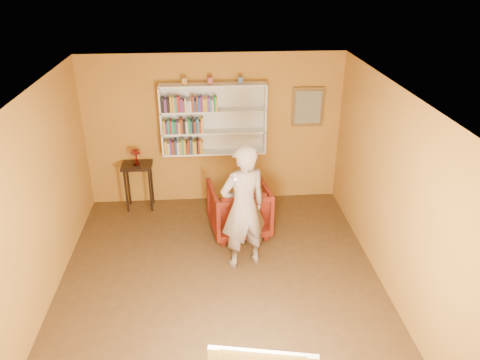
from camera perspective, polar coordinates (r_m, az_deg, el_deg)
name	(u,v)px	position (r m, az deg, el deg)	size (l,w,h in m)	color
room_shell	(219,219)	(6.16, -2.56, -4.74)	(5.30, 5.80, 2.88)	#402B14
bookshelf	(214,119)	(8.13, -3.25, 7.47)	(1.80, 0.29, 1.23)	silver
books_row_lower	(184,147)	(8.20, -6.85, 4.06)	(0.67, 0.19, 0.27)	gold
books_row_middle	(183,126)	(8.06, -6.94, 6.53)	(0.68, 0.19, 0.27)	gold
books_row_upper	(189,104)	(7.94, -6.23, 9.16)	(0.93, 0.19, 0.26)	black
ornament_left	(184,81)	(7.89, -6.80, 11.87)	(0.08, 0.08, 0.11)	#AD7431
ornament_centre	(210,81)	(7.89, -3.64, 12.01)	(0.08, 0.08, 0.12)	brown
ornament_right	(240,80)	(7.91, 0.05, 12.08)	(0.08, 0.08, 0.11)	#42556E
framed_painting	(308,107)	(8.32, 8.28, 8.81)	(0.55, 0.05, 0.70)	brown
console_table	(138,172)	(8.40, -12.37, 0.98)	(0.52, 0.40, 0.85)	black
ruby_lustre	(136,153)	(8.26, -12.59, 3.18)	(0.18, 0.18, 0.28)	maroon
armchair	(239,208)	(7.60, -0.12, -3.48)	(0.91, 0.94, 0.85)	#4E0B05
person	(243,207)	(6.57, 0.41, -3.34)	(0.69, 0.45, 1.90)	#7C6A5B
game_remote	(235,177)	(6.01, -0.61, 0.37)	(0.04, 0.15, 0.04)	white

